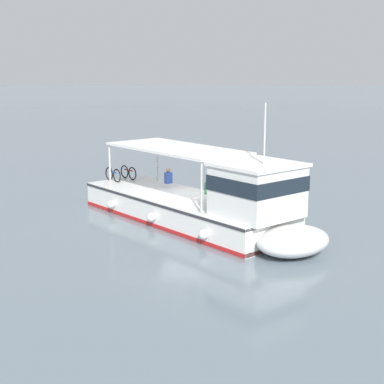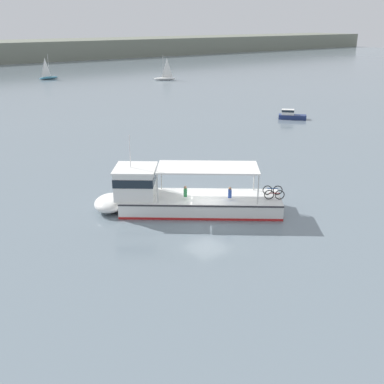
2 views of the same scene
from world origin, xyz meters
The scene contains 2 objects.
ground_plane centered at (0.00, 0.00, 0.00)m, with size 400.00×400.00×0.00m, color slate.
ferry_main centered at (-1.18, 1.75, 1.01)m, with size 11.86×10.35×5.32m.
Camera 1 is at (-5.24, 24.74, 6.54)m, focal length 54.66 mm.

